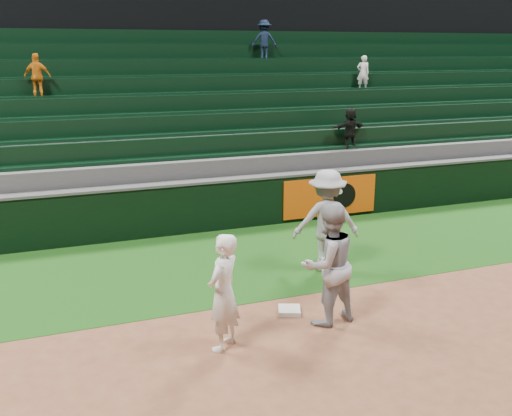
{
  "coord_description": "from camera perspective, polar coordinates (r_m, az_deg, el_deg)",
  "views": [
    {
      "loc": [
        -3.69,
        -7.66,
        4.28
      ],
      "look_at": [
        -0.03,
        2.3,
        1.3
      ],
      "focal_mm": 40.0,
      "sensor_mm": 36.0,
      "label": 1
    }
  ],
  "objects": [
    {
      "name": "ground",
      "position": [
        9.52,
        5.06,
        -11.1
      ],
      "size": [
        70.0,
        70.0,
        0.0
      ],
      "primitive_type": "plane",
      "color": "brown",
      "rests_on": "ground"
    },
    {
      "name": "first_base",
      "position": [
        9.72,
        3.36,
        -10.19
      ],
      "size": [
        0.47,
        0.47,
        0.08
      ],
      "primitive_type": "cube",
      "rotation": [
        0.0,
        0.0,
        -0.37
      ],
      "color": "silver",
      "rests_on": "ground"
    },
    {
      "name": "upper_deck",
      "position": [
        25.44,
        -12.49,
        19.21
      ],
      "size": [
        40.0,
        12.0,
        12.0
      ],
      "primitive_type": "cube",
      "color": "black",
      "rests_on": "ground"
    },
    {
      "name": "foul_grass",
      "position": [
        12.06,
        -1.0,
        -5.08
      ],
      "size": [
        36.0,
        4.2,
        0.01
      ],
      "primitive_type": "cube",
      "color": "#11390E",
      "rests_on": "ground"
    },
    {
      "name": "baserunner",
      "position": [
        9.1,
        7.21,
        -5.59
      ],
      "size": [
        1.09,
        0.92,
        1.99
      ],
      "primitive_type": "imported",
      "rotation": [
        0.0,
        0.0,
        3.33
      ],
      "color": "#A1A3AC",
      "rests_on": "ground"
    },
    {
      "name": "first_baseman",
      "position": [
        8.32,
        -3.28,
        -8.42
      ],
      "size": [
        0.76,
        0.75,
        1.77
      ],
      "primitive_type": "imported",
      "rotation": [
        0.0,
        0.0,
        3.89
      ],
      "color": "white",
      "rests_on": "ground"
    },
    {
      "name": "stadium_seating",
      "position": [
        17.23,
        -7.64,
        6.94
      ],
      "size": [
        36.0,
        5.95,
        5.16
      ],
      "color": "#3C3C3F",
      "rests_on": "ground"
    },
    {
      "name": "field_wall",
      "position": [
        13.87,
        -3.91,
        0.41
      ],
      "size": [
        36.0,
        0.45,
        1.25
      ],
      "color": "black",
      "rests_on": "ground"
    },
    {
      "name": "base_coach",
      "position": [
        11.27,
        7.06,
        -1.25
      ],
      "size": [
        1.46,
        1.06,
        2.03
      ],
      "primitive_type": "imported",
      "rotation": [
        0.0,
        0.0,
        2.88
      ],
      "color": "#9A9CA7",
      "rests_on": "foul_grass"
    }
  ]
}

